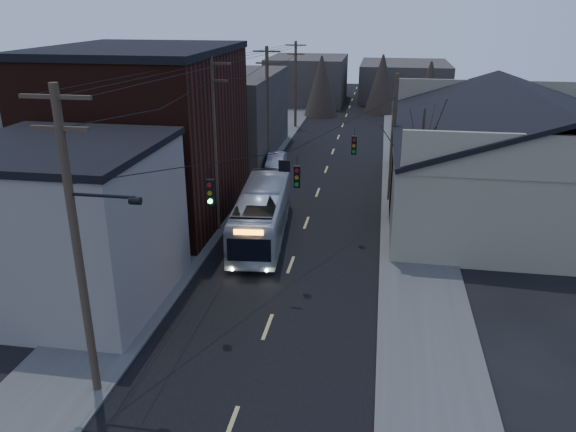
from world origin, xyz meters
name	(u,v)px	position (x,y,z in m)	size (l,w,h in m)	color
road_surface	(324,177)	(0.00, 30.00, 0.01)	(9.00, 110.00, 0.02)	black
sidewalk_left	(242,172)	(-6.50, 30.00, 0.06)	(4.00, 110.00, 0.12)	#474744
sidewalk_right	(409,180)	(6.50, 30.00, 0.06)	(4.00, 110.00, 0.12)	#474744
building_clapboard	(68,227)	(-9.00, 9.00, 3.50)	(8.00, 8.00, 7.00)	gray
building_brick	(145,137)	(-10.00, 20.00, 5.00)	(10.00, 12.00, 10.00)	black
building_left_far	(224,114)	(-9.50, 36.00, 3.50)	(9.00, 14.00, 7.00)	#36312B
warehouse	(518,168)	(13.00, 25.00, 2.70)	(16.16, 20.60, 7.73)	gray
building_far_left	(307,80)	(-6.00, 65.00, 3.00)	(10.00, 12.00, 6.00)	#36312B
building_far_right	(404,81)	(7.00, 70.00, 2.50)	(12.00, 14.00, 5.00)	#36312B
bare_tree	(420,171)	(6.50, 20.00, 3.60)	(0.40, 0.40, 7.20)	black
utility_lines	(269,127)	(-3.11, 24.14, 4.95)	(11.24, 45.28, 10.50)	#382B1E
bus	(262,213)	(-2.20, 17.35, 1.46)	(2.46, 10.51, 2.93)	#ADB4BA
parked_car	(276,161)	(-4.07, 31.64, 0.64)	(1.35, 3.87, 1.27)	#9FA0A7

